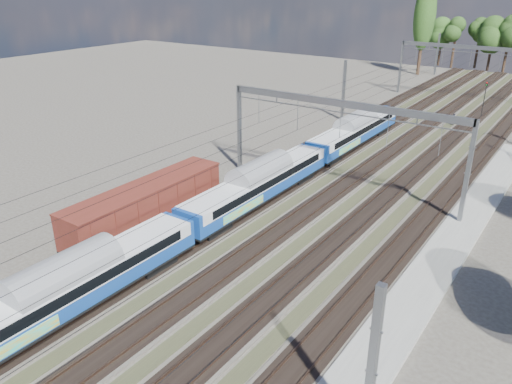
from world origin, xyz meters
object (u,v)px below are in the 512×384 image
Objects in this scene: emu_train at (257,180)px; signal_near at (485,95)px; freight_boxcar at (147,204)px; worker at (454,119)px.

signal_near reaches higher than emu_train.
emu_train reaches higher than freight_boxcar.
worker is at bearing 75.95° from freight_boxcar.
emu_train is 11.63× the size of signal_near.
emu_train is at bearing -115.79° from signal_near.
signal_near is at bearing 78.13° from emu_train.
freight_boxcar is 2.85× the size of signal_near.
signal_near is (13.94, 53.96, 0.97)m from freight_boxcar.
worker is (11.75, 46.94, -1.51)m from freight_boxcar.
emu_train is at bearing 170.18° from worker.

